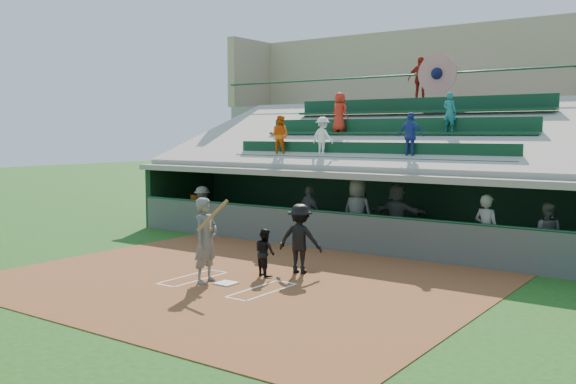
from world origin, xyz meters
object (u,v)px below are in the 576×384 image
Objects in this scene: white_table at (196,216)px; water_cooler at (196,200)px; catcher at (265,252)px; batter_at_plate at (206,240)px; home_plate at (226,283)px.

white_table is 2.04× the size of water_cooler.
white_table is at bearing -13.81° from catcher.
batter_at_plate reaches higher than white_table.
home_plate is 0.22× the size of batter_at_plate.
home_plate is 1.29m from catcher.
home_plate is at bearing 15.32° from batter_at_plate.
water_cooler reaches higher than home_plate.
batter_at_plate reaches higher than water_cooler.
water_cooler is (-7.00, 5.05, 0.37)m from catcher.
water_cooler reaches higher than catcher.
home_plate is 9.22m from water_cooler.
batter_at_plate is 8.89m from white_table.
batter_at_plate reaches higher than catcher.
water_cooler reaches higher than white_table.
white_table is (-6.75, 6.14, 0.37)m from home_plate.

